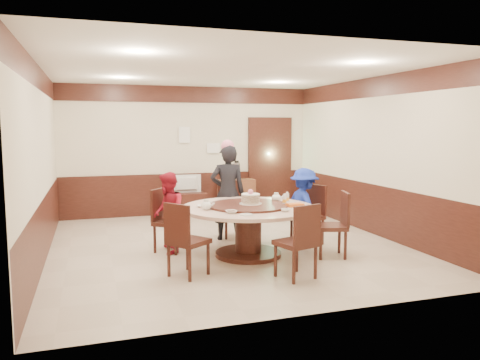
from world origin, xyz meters
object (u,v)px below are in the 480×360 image
object	(u,v)px
person_blue	(304,206)
shrimp_platter	(295,206)
thermos	(237,171)
banquet_table	(248,221)
birthday_cake	(251,199)
side_cabinet	(236,196)
person_red	(168,213)
tv_stand	(186,204)
television	(186,184)
person_standing	(228,193)

from	to	relation	value
person_blue	shrimp_platter	distance (m)	0.87
thermos	banquet_table	bearing A→B (deg)	-104.59
birthday_cake	side_cabinet	xyz separation A→B (m)	(0.85, 3.45, -0.48)
banquet_table	person_red	world-z (taller)	person_red
banquet_table	tv_stand	bearing A→B (deg)	94.21
tv_stand	thermos	size ratio (longest dim) A/B	2.24
birthday_cake	thermos	distance (m)	3.55
person_blue	television	world-z (taller)	person_blue
banquet_table	tv_stand	size ratio (longest dim) A/B	2.32
person_standing	side_cabinet	distance (m)	2.59
side_cabinet	thermos	world-z (taller)	thermos
person_red	thermos	bearing A→B (deg)	151.81
tv_stand	thermos	xyz separation A→B (m)	(1.16, 0.03, 0.69)
birthday_cake	thermos	size ratio (longest dim) A/B	0.90
tv_stand	side_cabinet	xyz separation A→B (m)	(1.15, 0.03, 0.12)
person_blue	thermos	bearing A→B (deg)	-4.91
banquet_table	tv_stand	xyz separation A→B (m)	(-0.25, 3.45, -0.28)
person_red	person_standing	bearing A→B (deg)	122.89
television	thermos	xyz separation A→B (m)	(1.16, 0.03, 0.25)
banquet_table	birthday_cake	distance (m)	0.33
birthday_cake	shrimp_platter	xyz separation A→B (m)	(0.57, -0.35, -0.08)
television	thermos	distance (m)	1.18
banquet_table	person_standing	xyz separation A→B (m)	(-0.00, 1.08, 0.28)
person_blue	tv_stand	bearing A→B (deg)	15.33
person_red	television	bearing A→B (deg)	169.78
person_blue	thermos	distance (m)	3.11
person_standing	television	size ratio (longest dim) A/B	2.40
banquet_table	shrimp_platter	world-z (taller)	shrimp_platter
tv_stand	person_blue	bearing A→B (deg)	-66.18
shrimp_platter	tv_stand	xyz separation A→B (m)	(-0.87, 3.76, -0.53)
tv_stand	television	xyz separation A→B (m)	(0.00, 0.00, 0.44)
banquet_table	person_standing	bearing A→B (deg)	90.03
person_blue	side_cabinet	distance (m)	3.11
side_cabinet	thermos	distance (m)	0.57
shrimp_platter	tv_stand	bearing A→B (deg)	102.96
person_red	person_blue	world-z (taller)	person_blue
person_blue	thermos	world-z (taller)	person_blue
banquet_table	thermos	size ratio (longest dim) A/B	5.19
person_blue	birthday_cake	distance (m)	1.13
person_standing	person_blue	world-z (taller)	person_standing
shrimp_platter	birthday_cake	bearing A→B (deg)	148.41
person_standing	banquet_table	bearing A→B (deg)	101.31
banquet_table	television	bearing A→B (deg)	94.21
banquet_table	shrimp_platter	size ratio (longest dim) A/B	6.57
person_standing	television	world-z (taller)	person_standing
birthday_cake	person_blue	bearing A→B (deg)	18.68
person_standing	person_blue	distance (m)	1.32
shrimp_platter	thermos	distance (m)	3.81
birthday_cake	person_standing	bearing A→B (deg)	92.60
banquet_table	person_standing	world-z (taller)	person_standing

